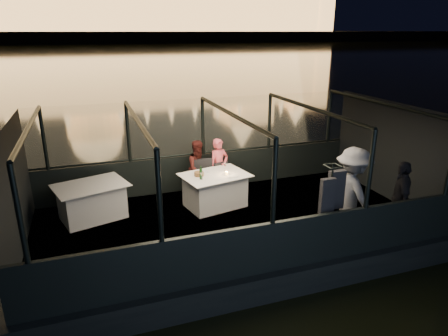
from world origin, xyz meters
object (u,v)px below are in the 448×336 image
object	(u,v)px
passenger_dark	(401,193)
wine_bottle	(201,173)
person_woman_coral	(219,164)
coat_stand	(329,206)
passenger_stripe	(351,197)
chair_port_right	(223,179)
dining_table_aft	(92,201)
chair_port_left	(206,181)
person_man_maroon	(199,166)
dining_table_central	(215,190)

from	to	relation	value
passenger_dark	wine_bottle	xyz separation A→B (m)	(-3.38, 2.25, 0.06)
passenger_dark	person_woman_coral	bearing A→B (deg)	-107.95
coat_stand	wine_bottle	size ratio (longest dim) A/B	5.67
passenger_dark	wine_bottle	world-z (taller)	passenger_dark
passenger_stripe	wine_bottle	world-z (taller)	passenger_stripe
person_woman_coral	passenger_dark	xyz separation A→B (m)	(2.67, -3.14, 0.10)
coat_stand	person_woman_coral	bearing A→B (deg)	106.29
chair_port_right	passenger_dark	size ratio (longest dim) A/B	0.54
passenger_stripe	wine_bottle	xyz separation A→B (m)	(-2.38, 2.06, 0.06)
dining_table_aft	chair_port_left	size ratio (longest dim) A/B	1.53
dining_table_aft	person_man_maroon	xyz separation A→B (m)	(2.50, 0.46, 0.36)
dining_table_aft	person_man_maroon	distance (m)	2.57
dining_table_central	chair_port_right	bearing A→B (deg)	51.83
dining_table_central	chair_port_left	distance (m)	0.46
person_woman_coral	person_man_maroon	world-z (taller)	person_man_maroon
dining_table_aft	coat_stand	world-z (taller)	coat_stand
dining_table_central	person_man_maroon	size ratio (longest dim) A/B	1.04
dining_table_aft	chair_port_right	distance (m)	3.03
passenger_stripe	passenger_dark	bearing A→B (deg)	-104.61
chair_port_right	person_woman_coral	distance (m)	0.40
dining_table_central	person_woman_coral	bearing A→B (deg)	64.83
dining_table_aft	coat_stand	size ratio (longest dim) A/B	0.85
dining_table_aft	passenger_stripe	bearing A→B (deg)	-28.05
passenger_dark	person_man_maroon	bearing A→B (deg)	-102.97
dining_table_aft	coat_stand	xyz separation A→B (m)	(3.97, -2.82, 0.51)
passenger_stripe	person_man_maroon	bearing A→B (deg)	32.08
coat_stand	person_man_maroon	distance (m)	3.60
chair_port_left	person_woman_coral	distance (m)	0.59
dining_table_central	passenger_stripe	distance (m)	3.04
chair_port_right	coat_stand	bearing A→B (deg)	-86.31
person_woman_coral	passenger_stripe	xyz separation A→B (m)	(1.67, -2.95, 0.10)
person_man_maroon	chair_port_right	bearing A→B (deg)	-41.84
dining_table_central	person_man_maroon	bearing A→B (deg)	103.11
dining_table_central	passenger_dark	bearing A→B (deg)	-38.76
dining_table_central	passenger_stripe	bearing A→B (deg)	-48.03
person_woman_coral	passenger_stripe	size ratio (longest dim) A/B	0.76
passenger_dark	chair_port_left	bearing A→B (deg)	-101.14
dining_table_central	wine_bottle	size ratio (longest dim) A/B	4.85
dining_table_central	chair_port_left	xyz separation A→B (m)	(-0.09, 0.45, 0.06)
dining_table_central	dining_table_aft	distance (m)	2.68
dining_table_aft	passenger_stripe	distance (m)	5.32
dining_table_aft	person_woman_coral	world-z (taller)	person_woman_coral
dining_table_aft	passenger_dark	world-z (taller)	passenger_dark
chair_port_right	person_man_maroon	world-z (taller)	person_man_maroon
coat_stand	passenger_stripe	xyz separation A→B (m)	(0.71, 0.33, -0.05)
person_man_maroon	dining_table_aft	bearing A→B (deg)	175.95
chair_port_right	passenger_stripe	world-z (taller)	passenger_stripe
wine_bottle	coat_stand	bearing A→B (deg)	-55.12
person_man_maroon	wine_bottle	xyz separation A→B (m)	(-0.20, -0.89, 0.17)
chair_port_left	person_man_maroon	xyz separation A→B (m)	(-0.08, 0.27, 0.30)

